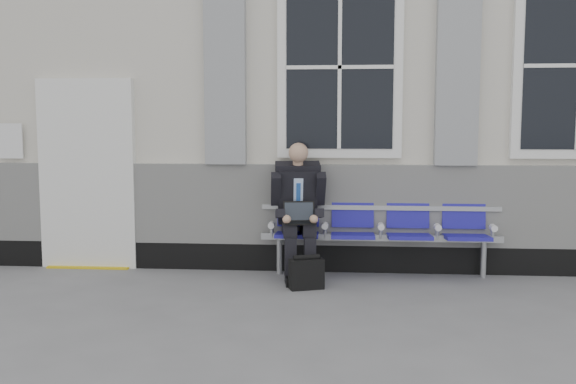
{
  "coord_description": "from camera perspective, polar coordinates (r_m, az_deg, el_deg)",
  "views": [
    {
      "loc": [
        -2.13,
        -5.6,
        1.66
      ],
      "look_at": [
        -2.67,
        0.9,
        0.95
      ],
      "focal_mm": 40.0,
      "sensor_mm": 36.0,
      "label": 1
    }
  ],
  "objects": [
    {
      "name": "station_building",
      "position": [
        9.33,
        18.03,
        9.35
      ],
      "size": [
        14.4,
        4.4,
        4.49
      ],
      "color": "beige",
      "rests_on": "ground"
    },
    {
      "name": "businessman",
      "position": [
        6.86,
        0.92,
        -1.18
      ],
      "size": [
        0.61,
        0.82,
        1.45
      ],
      "color": "black",
      "rests_on": "ground"
    },
    {
      "name": "bench",
      "position": [
        7.02,
        8.22,
        -2.94
      ],
      "size": [
        2.6,
        0.47,
        0.91
      ],
      "color": "#9EA0A3",
      "rests_on": "ground"
    },
    {
      "name": "briefcase",
      "position": [
        6.45,
        1.65,
        -7.23
      ],
      "size": [
        0.37,
        0.25,
        0.35
      ],
      "color": "black",
      "rests_on": "ground"
    }
  ]
}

